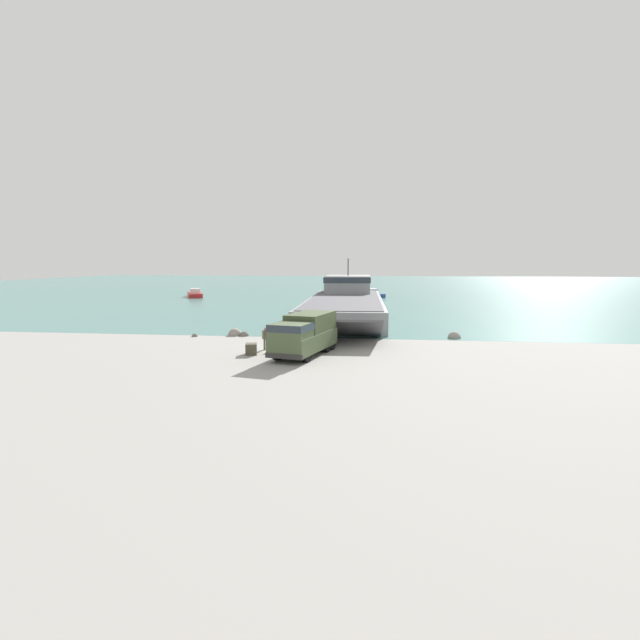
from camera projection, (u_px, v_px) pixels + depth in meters
name	position (u px, v px, depth m)	size (l,w,h in m)	color
ground_plane	(290.00, 347.00, 37.90)	(240.00, 240.00, 0.00)	gray
water_surface	(357.00, 286.00, 131.50)	(240.00, 180.00, 0.01)	#477F7A
landing_craft	(346.00, 301.00, 61.81)	(10.07, 38.91, 6.91)	gray
military_truck	(304.00, 334.00, 34.56)	(4.02, 7.52, 2.85)	#475638
soldier_on_ramp	(265.00, 337.00, 36.85)	(0.49, 0.47, 1.67)	#6B664C
moored_boat_a	(195.00, 294.00, 91.66)	(5.42, 8.22, 1.56)	#B22323
moored_boat_b	(373.00, 294.00, 93.14)	(4.48, 8.51, 1.40)	navy
moored_boat_c	(360.00, 290.00, 102.62)	(7.11, 4.08, 1.63)	#B7BABF
cargo_crate	(251.00, 349.00, 35.01)	(0.78, 0.93, 0.78)	#4C4738
shoreline_rock_a	(244.00, 336.00, 43.71)	(0.82, 0.82, 0.82)	#66605B
shoreline_rock_b	(235.00, 335.00, 44.06)	(1.26, 1.26, 1.26)	gray
shoreline_rock_c	(195.00, 337.00, 43.39)	(0.54, 0.54, 0.54)	#66605B
shoreline_rock_d	(454.00, 338.00, 42.47)	(1.12, 1.12, 1.12)	gray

